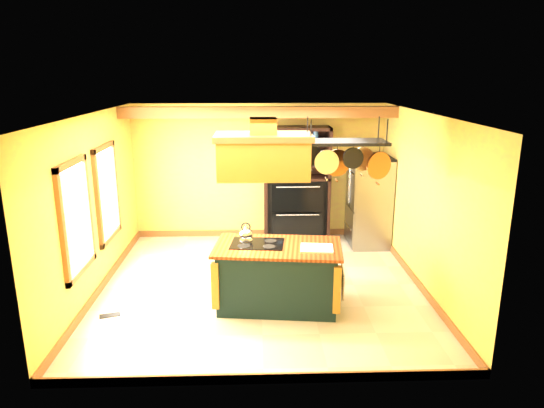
{
  "coord_description": "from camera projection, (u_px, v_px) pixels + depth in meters",
  "views": [
    {
      "loc": [
        -0.07,
        -7.07,
        3.28
      ],
      "look_at": [
        0.18,
        0.3,
        1.27
      ],
      "focal_mm": 32.0,
      "sensor_mm": 36.0,
      "label": 1
    }
  ],
  "objects": [
    {
      "name": "wall_left",
      "position": [
        94.0,
        206.0,
        7.25
      ],
      "size": [
        0.02,
        5.0,
        2.7
      ],
      "primitive_type": "cube",
      "color": "#D9A04F",
      "rests_on": "floor"
    },
    {
      "name": "ceiling",
      "position": [
        260.0,
        114.0,
        6.97
      ],
      "size": [
        5.0,
        5.0,
        0.0
      ],
      "primitive_type": "plane",
      "rotation": [
        3.14,
        0.0,
        0.0
      ],
      "color": "white",
      "rests_on": "wall_back"
    },
    {
      "name": "pot_rack",
      "position": [
        346.0,
        151.0,
        6.5
      ],
      "size": [
        1.2,
        0.55,
        0.81
      ],
      "color": "black",
      "rests_on": "ceiling"
    },
    {
      "name": "refrigerator",
      "position": [
        369.0,
        203.0,
        9.37
      ],
      "size": [
        0.74,
        0.88,
        1.71
      ],
      "color": "gray",
      "rests_on": "floor"
    },
    {
      "name": "window_near",
      "position": [
        77.0,
        218.0,
        6.46
      ],
      "size": [
        0.06,
        1.06,
        1.56
      ],
      "color": "#95552E",
      "rests_on": "wall_left"
    },
    {
      "name": "range_hood",
      "position": [
        263.0,
        154.0,
        6.47
      ],
      "size": [
        1.29,
        0.73,
        0.8
      ],
      "color": "#BE7B2F",
      "rests_on": "ceiling"
    },
    {
      "name": "wall_back",
      "position": [
        259.0,
        172.0,
        9.74
      ],
      "size": [
        5.0,
        0.02,
        2.7
      ],
      "primitive_type": "cube",
      "color": "#D9A04F",
      "rests_on": "floor"
    },
    {
      "name": "floor",
      "position": [
        261.0,
        286.0,
        7.68
      ],
      "size": [
        5.0,
        5.0,
        0.0
      ],
      "primitive_type": "plane",
      "color": "beige",
      "rests_on": "ground"
    },
    {
      "name": "wall_front",
      "position": [
        263.0,
        269.0,
        4.92
      ],
      "size": [
        5.0,
        0.02,
        2.7
      ],
      "primitive_type": "cube",
      "color": "#D9A04F",
      "rests_on": "floor"
    },
    {
      "name": "ceiling_beam",
      "position": [
        259.0,
        112.0,
        8.64
      ],
      "size": [
        5.0,
        0.15,
        0.2
      ],
      "primitive_type": "cube",
      "color": "#95552E",
      "rests_on": "ceiling"
    },
    {
      "name": "hutch",
      "position": [
        296.0,
        197.0,
        9.65
      ],
      "size": [
        1.29,
        0.58,
        2.28
      ],
      "color": "black",
      "rests_on": "floor"
    },
    {
      "name": "wall_right",
      "position": [
        424.0,
        203.0,
        7.41
      ],
      "size": [
        0.02,
        5.0,
        2.7
      ],
      "primitive_type": "cube",
      "color": "#D9A04F",
      "rests_on": "floor"
    },
    {
      "name": "floor_register",
      "position": [
        110.0,
        315.0,
        6.75
      ],
      "size": [
        0.3,
        0.2,
        0.01
      ],
      "primitive_type": "cube",
      "rotation": [
        0.0,
        0.0,
        0.3
      ],
      "color": "black",
      "rests_on": "floor"
    },
    {
      "name": "window_far",
      "position": [
        107.0,
        193.0,
        7.81
      ],
      "size": [
        0.06,
        1.06,
        1.56
      ],
      "color": "#95552E",
      "rests_on": "wall_left"
    },
    {
      "name": "kitchen_island",
      "position": [
        278.0,
        275.0,
        6.94
      ],
      "size": [
        1.88,
        1.18,
        1.11
      ],
      "rotation": [
        0.0,
        0.0,
        -0.11
      ],
      "color": "black",
      "rests_on": "floor"
    }
  ]
}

